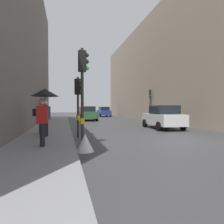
% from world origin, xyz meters
% --- Properties ---
extents(ground_plane, '(120.00, 120.00, 0.00)m').
position_xyz_m(ground_plane, '(0.00, 0.00, 0.00)').
color(ground_plane, '#38383A').
extents(sidewalk_kerb, '(2.64, 40.00, 0.16)m').
position_xyz_m(sidewalk_kerb, '(-6.04, 6.00, 0.08)').
color(sidewalk_kerb, gray).
rests_on(sidewalk_kerb, ground).
extents(building_facade_right, '(12.00, 35.64, 12.83)m').
position_xyz_m(building_facade_right, '(10.72, 15.91, 6.41)').
color(building_facade_right, gray).
rests_on(building_facade_right, ground).
extents(traffic_light_near_right, '(0.45, 0.35, 3.24)m').
position_xyz_m(traffic_light_near_right, '(-4.40, 2.24, 2.23)').
color(traffic_light_near_right, '#2D2D2D').
rests_on(traffic_light_near_right, ground).
extents(traffic_light_near_left, '(0.44, 0.27, 3.99)m').
position_xyz_m(traffic_light_near_left, '(-4.40, -0.41, 2.75)').
color(traffic_light_near_left, '#2D2D2D').
rests_on(traffic_light_near_left, ground).
extents(traffic_light_mid_street, '(0.33, 0.45, 3.71)m').
position_xyz_m(traffic_light_mid_street, '(4.41, 12.43, 2.56)').
color(traffic_light_mid_street, '#2D2D2D').
rests_on(traffic_light_mid_street, ground).
extents(car_green_estate, '(2.18, 4.28, 1.76)m').
position_xyz_m(car_green_estate, '(-2.21, 16.15, 0.88)').
color(car_green_estate, '#2D6038').
rests_on(car_green_estate, ground).
extents(car_blue_van, '(2.15, 4.27, 1.76)m').
position_xyz_m(car_blue_van, '(1.76, 26.46, 0.88)').
color(car_blue_van, navy).
rests_on(car_blue_van, ground).
extents(car_white_compact, '(2.16, 4.27, 1.76)m').
position_xyz_m(car_white_compact, '(2.11, 5.09, 0.88)').
color(car_white_compact, silver).
rests_on(car_white_compact, ground).
extents(car_red_sedan, '(2.27, 4.32, 1.76)m').
position_xyz_m(car_red_sedan, '(-2.05, 22.13, 0.88)').
color(car_red_sedan, red).
rests_on(car_red_sedan, ground).
extents(pedestrian_with_umbrella, '(1.00, 1.00, 2.14)m').
position_xyz_m(pedestrian_with_umbrella, '(-5.86, -0.74, 1.84)').
color(pedestrian_with_umbrella, black).
rests_on(pedestrian_with_umbrella, sidewalk_kerb).
extents(pedestrian_with_grey_backpack, '(0.65, 0.43, 1.77)m').
position_xyz_m(pedestrian_with_grey_backpack, '(-6.08, 1.82, 1.16)').
color(pedestrian_with_grey_backpack, black).
rests_on(pedestrian_with_grey_backpack, sidewalk_kerb).
extents(pedestrian_with_black_backpack, '(0.65, 0.43, 1.77)m').
position_xyz_m(pedestrian_with_black_backpack, '(-6.43, 2.82, 1.16)').
color(pedestrian_with_black_backpack, black).
rests_on(pedestrian_with_black_backpack, sidewalk_kerb).
extents(warning_sign_triangle, '(0.64, 0.64, 0.65)m').
position_xyz_m(warning_sign_triangle, '(-4.40, -1.34, 0.33)').
color(warning_sign_triangle, silver).
rests_on(warning_sign_triangle, ground).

